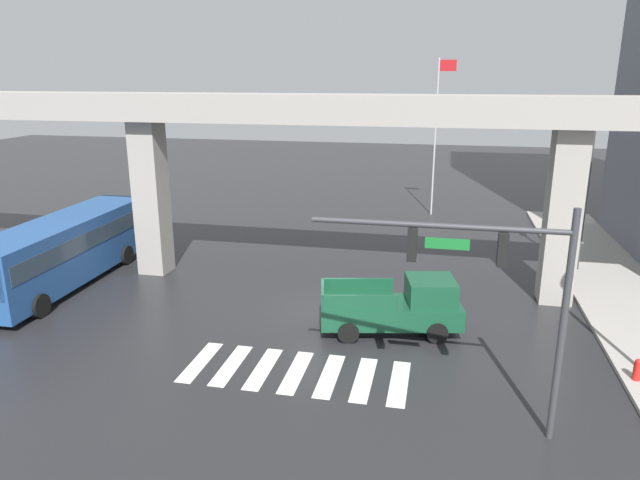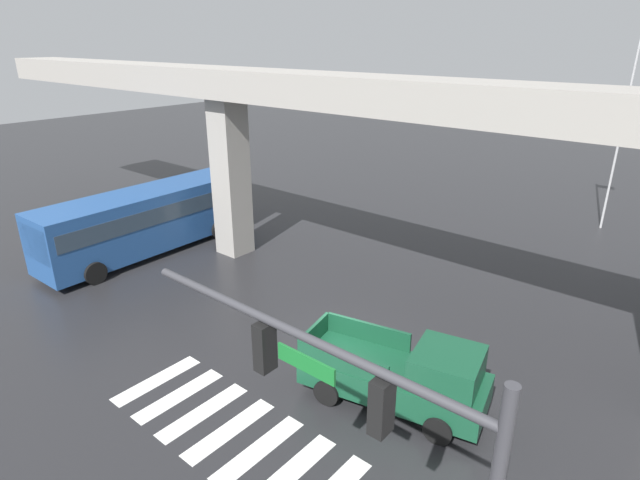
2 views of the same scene
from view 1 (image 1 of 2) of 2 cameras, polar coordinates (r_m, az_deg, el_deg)
name	(u,v)px [view 1 (image 1 of 2)]	position (r m, az deg, el deg)	size (l,w,h in m)	color
ground_plane	(326,314)	(23.29, 0.59, -7.31)	(120.00, 120.00, 0.00)	#232326
crosswalk_stripes	(296,372)	(19.06, -2.38, -12.90)	(7.15, 2.80, 0.01)	silver
elevated_overpass	(343,123)	(24.84, 2.26, 11.50)	(55.08, 2.40, 8.43)	#9E9991
sidewalk_east	(639,318)	(25.91, 28.92, -6.76)	(4.00, 36.00, 0.15)	#9E9991
pickup_truck	(399,307)	(21.58, 7.76, -6.56)	(5.38, 2.91, 2.08)	#14472D
city_bus	(65,247)	(28.55, -23.86, -0.61)	(3.00, 10.86, 2.99)	#234C8C
traffic_signal_mast	(496,276)	(15.06, 16.97, -3.41)	(6.49, 0.32, 6.20)	#38383D
street_lamp_mid_block	(588,179)	(29.64, 24.94, 5.48)	(0.44, 0.70, 7.24)	#38383D
fire_hydrant	(637,371)	(20.66, 28.81, -11.30)	(0.24, 0.24, 0.85)	red
flagpole	(437,126)	(39.44, 11.49, 10.93)	(1.16, 0.12, 10.28)	silver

